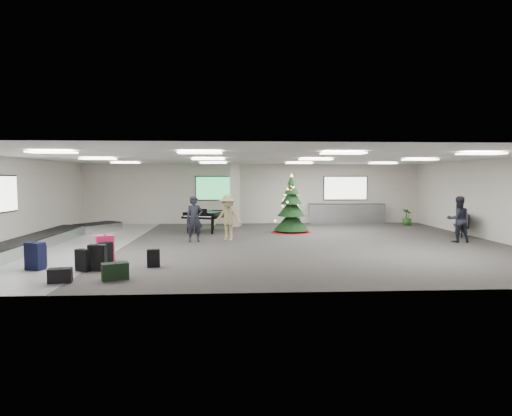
{
  "coord_description": "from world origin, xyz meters",
  "views": [
    {
      "loc": [
        -1.1,
        -15.93,
        2.44
      ],
      "look_at": [
        -0.18,
        1.0,
        1.25
      ],
      "focal_mm": 30.0,
      "sensor_mm": 36.0,
      "label": 1
    }
  ],
  "objects": [
    {
      "name": "traveler_bench",
      "position": [
        7.45,
        -0.21,
        0.88
      ],
      "size": [
        0.88,
        0.7,
        1.75
      ],
      "primitive_type": "imported",
      "rotation": [
        0.0,
        0.0,
        3.09
      ],
      "color": "black",
      "rests_on": "ground"
    },
    {
      "name": "bench",
      "position": [
        8.59,
        1.46,
        0.54
      ],
      "size": [
        1.11,
        1.58,
        0.96
      ],
      "rotation": [
        0.0,
        0.0,
        -0.43
      ],
      "color": "black",
      "rests_on": "ground"
    },
    {
      "name": "baggage_carousel",
      "position": [
        -7.84,
        -0.08,
        0.21
      ],
      "size": [
        2.28,
        9.71,
        0.43
      ],
      "color": "silver",
      "rests_on": "ground"
    },
    {
      "name": "christmas_tree",
      "position": [
        1.53,
        3.12,
        0.91
      ],
      "size": [
        1.87,
        1.87,
        2.67
      ],
      "color": "maroon",
      "rests_on": "ground"
    },
    {
      "name": "grand_piano",
      "position": [
        -2.32,
        3.42,
        0.79
      ],
      "size": [
        2.09,
        2.35,
        1.11
      ],
      "rotation": [
        0.0,
        0.0,
        -0.39
      ],
      "color": "black",
      "rests_on": "ground"
    },
    {
      "name": "potted_plant_right",
      "position": [
        7.87,
        5.57,
        0.43
      ],
      "size": [
        0.63,
        0.63,
        0.86
      ],
      "primitive_type": "imported",
      "rotation": [
        0.0,
        0.0,
        1.96
      ],
      "color": "#1F4716",
      "rests_on": "ground"
    },
    {
      "name": "ground",
      "position": [
        0.0,
        0.0,
        0.0
      ],
      "size": [
        18.0,
        18.0,
        0.0
      ],
      "primitive_type": "plane",
      "color": "#363331",
      "rests_on": "ground"
    },
    {
      "name": "suitcase_1",
      "position": [
        -5.04,
        -4.63,
        0.29
      ],
      "size": [
        0.42,
        0.34,
        0.6
      ],
      "rotation": [
        0.0,
        0.0,
        -0.46
      ],
      "color": "black",
      "rests_on": "ground"
    },
    {
      "name": "room_envelope",
      "position": [
        -0.38,
        0.67,
        2.33
      ],
      "size": [
        18.02,
        14.02,
        3.21
      ],
      "color": "beige",
      "rests_on": "ground"
    },
    {
      "name": "service_counter",
      "position": [
        5.0,
        6.65,
        0.55
      ],
      "size": [
        4.05,
        0.65,
        1.08
      ],
      "color": "silver",
      "rests_on": "ground"
    },
    {
      "name": "suitcase_3",
      "position": [
        -4.79,
        -3.46,
        0.3
      ],
      "size": [
        0.45,
        0.35,
        0.62
      ],
      "rotation": [
        0.0,
        0.0,
        0.38
      ],
      "color": "black",
      "rests_on": "ground"
    },
    {
      "name": "traveler_a",
      "position": [
        -2.57,
        0.41,
        0.88
      ],
      "size": [
        0.73,
        0.57,
        1.76
      ],
      "primitive_type": "imported",
      "rotation": [
        0.0,
        0.0,
        0.26
      ],
      "color": "black",
      "rests_on": "ground"
    },
    {
      "name": "pink_suitcase",
      "position": [
        -4.85,
        -3.28,
        0.38
      ],
      "size": [
        0.56,
        0.45,
        0.79
      ],
      "rotation": [
        0.0,
        0.0,
        0.42
      ],
      "color": "#FA205B",
      "rests_on": "ground"
    },
    {
      "name": "green_duffel",
      "position": [
        -3.94,
        -5.63,
        0.2
      ],
      "size": [
        0.68,
        0.52,
        0.43
      ],
      "rotation": [
        0.0,
        0.0,
        0.4
      ],
      "color": "black",
      "rests_on": "ground"
    },
    {
      "name": "navy_suitcase",
      "position": [
        -6.36,
        -4.4,
        0.37
      ],
      "size": [
        0.55,
        0.44,
        0.76
      ],
      "rotation": [
        0.0,
        0.0,
        -0.4
      ],
      "color": "black",
      "rests_on": "ground"
    },
    {
      "name": "suitcase_7",
      "position": [
        -3.28,
        -4.2,
        0.25
      ],
      "size": [
        0.36,
        0.22,
        0.51
      ],
      "rotation": [
        0.0,
        0.0,
        0.13
      ],
      "color": "black",
      "rests_on": "ground"
    },
    {
      "name": "black_duffel",
      "position": [
        -5.14,
        -5.86,
        0.17
      ],
      "size": [
        0.56,
        0.38,
        0.36
      ],
      "rotation": [
        0.0,
        0.0,
        0.2
      ],
      "color": "black",
      "rests_on": "ground"
    },
    {
      "name": "potted_plant_left",
      "position": [
        2.34,
        6.45,
        0.37
      ],
      "size": [
        0.5,
        0.46,
        0.75
      ],
      "primitive_type": "imported",
      "rotation": [
        0.0,
        0.0,
        0.37
      ],
      "color": "#1F4716",
      "rests_on": "ground"
    },
    {
      "name": "suitcase_0",
      "position": [
        -4.69,
        -4.55,
        0.35
      ],
      "size": [
        0.45,
        0.26,
        0.71
      ],
      "rotation": [
        0.0,
        0.0,
        -0.03
      ],
      "color": "black",
      "rests_on": "ground"
    },
    {
      "name": "suitcase_5",
      "position": [
        -6.43,
        -4.1,
        0.31
      ],
      "size": [
        0.42,
        0.25,
        0.63
      ],
      "rotation": [
        0.0,
        0.0,
        -0.07
      ],
      "color": "black",
      "rests_on": "ground"
    },
    {
      "name": "traveler_b",
      "position": [
        -1.29,
        0.68,
        0.9
      ],
      "size": [
        1.32,
        1.04,
        1.8
      ],
      "primitive_type": "imported",
      "rotation": [
        0.0,
        0.0,
        -0.37
      ],
      "color": "#9C8E60",
      "rests_on": "ground"
    }
  ]
}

